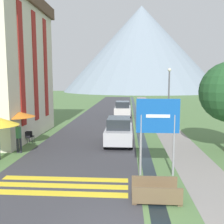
{
  "coord_description": "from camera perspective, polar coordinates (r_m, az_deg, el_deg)",
  "views": [
    {
      "loc": [
        0.19,
        -6.12,
        4.21
      ],
      "look_at": [
        -0.85,
        10.0,
        2.2
      ],
      "focal_mm": 40.0,
      "sensor_mm": 36.0,
      "label": 1
    }
  ],
  "objects": [
    {
      "name": "footbridge",
      "position": [
        9.5,
        9.94,
        -17.79
      ],
      "size": [
        1.7,
        1.1,
        0.65
      ],
      "color": "brown",
      "rests_on": "ground_plane"
    },
    {
      "name": "cafe_chair_far_left",
      "position": [
        17.74,
        -18.7,
        -5.3
      ],
      "size": [
        0.4,
        0.4,
        0.85
      ],
      "rotation": [
        0.0,
        0.0,
        0.06
      ],
      "color": "black",
      "rests_on": "ground_plane"
    },
    {
      "name": "parked_car_near",
      "position": [
        16.69,
        1.6,
        -4.31
      ],
      "size": [
        1.84,
        3.98,
        1.82
      ],
      "color": "#B2B2B7",
      "rests_on": "ground_plane"
    },
    {
      "name": "cafe_chair_far_right",
      "position": [
        17.92,
        -18.23,
        -5.16
      ],
      "size": [
        0.4,
        0.4,
        0.85
      ],
      "rotation": [
        0.0,
        0.0,
        0.41
      ],
      "color": "black",
      "rests_on": "ground_plane"
    },
    {
      "name": "cafe_chair_middle",
      "position": [
        16.75,
        -21.52,
        -6.15
      ],
      "size": [
        0.4,
        0.4,
        0.85
      ],
      "rotation": [
        0.0,
        0.0,
        -0.15
      ],
      "color": "black",
      "rests_on": "ground_plane"
    },
    {
      "name": "footpath",
      "position": [
        36.52,
        9.02,
        0.41
      ],
      "size": [
        2.2,
        60.0,
        0.01
      ],
      "color": "gray",
      "rests_on": "ground_plane"
    },
    {
      "name": "mountain_distant",
      "position": [
        103.91,
        6.66,
        14.06
      ],
      "size": [
        62.08,
        62.08,
        33.73
      ],
      "color": "gray",
      "rests_on": "ground_plane"
    },
    {
      "name": "drainage_channel",
      "position": [
        36.37,
        5.25,
        0.44
      ],
      "size": [
        0.6,
        60.0,
        0.0
      ],
      "color": "black",
      "rests_on": "ground_plane"
    },
    {
      "name": "cafe_umbrella_middle_orange",
      "position": [
        16.82,
        -21.12,
        -0.43
      ],
      "size": [
        2.34,
        2.34,
        2.34
      ],
      "color": "#B7B2A8",
      "rests_on": "ground_plane"
    },
    {
      "name": "road_sign",
      "position": [
        11.12,
        10.4,
        -2.75
      ],
      "size": [
        1.89,
        0.11,
        3.45
      ],
      "color": "gray",
      "rests_on": "ground_plane"
    },
    {
      "name": "crosswalk_marking",
      "position": [
        10.71,
        -11.62,
        -16.17
      ],
      "size": [
        5.44,
        1.84,
        0.01
      ],
      "color": "yellow",
      "rests_on": "ground_plane"
    },
    {
      "name": "ground_plane",
      "position": [
        26.45,
        3.23,
        -2.06
      ],
      "size": [
        160.0,
        160.0,
        0.0
      ],
      "primitive_type": "plane",
      "color": "#517542"
    },
    {
      "name": "road",
      "position": [
        36.46,
        -0.57,
        0.49
      ],
      "size": [
        6.4,
        60.0,
        0.01
      ],
      "color": "#38383D",
      "rests_on": "ground_plane"
    },
    {
      "name": "person_standing_terrace",
      "position": [
        15.63,
        -20.57,
        -5.11
      ],
      "size": [
        0.32,
        0.32,
        1.77
      ],
      "color": "#282833",
      "rests_on": "ground_plane"
    },
    {
      "name": "parked_car_far",
      "position": [
        29.68,
        2.44,
        0.72
      ],
      "size": [
        1.96,
        4.25,
        1.82
      ],
      "color": "silver",
      "rests_on": "ground_plane"
    },
    {
      "name": "streetlamp",
      "position": [
        20.62,
        12.85,
        3.83
      ],
      "size": [
        0.28,
        0.28,
        5.23
      ],
      "color": "#515156",
      "rests_on": "ground_plane"
    }
  ]
}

